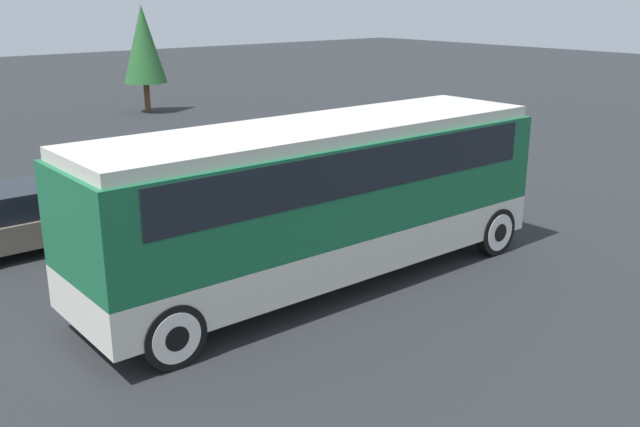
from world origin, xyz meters
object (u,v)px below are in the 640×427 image
object	(u,v)px
tour_bus	(324,189)
parked_car_near	(37,216)
parked_car_far	(230,177)
parked_car_mid	(212,152)

from	to	relation	value
tour_bus	parked_car_near	size ratio (longest dim) A/B	2.28
tour_bus	parked_car_far	world-z (taller)	tour_bus
parked_car_near	parked_car_mid	world-z (taller)	parked_car_near
tour_bus	parked_car_mid	distance (m)	9.57
tour_bus	parked_car_far	bearing A→B (deg)	74.57
parked_car_near	parked_car_far	bearing A→B (deg)	3.71
parked_car_near	parked_car_mid	xyz separation A→B (m)	(6.57, 3.34, -0.00)
parked_car_mid	parked_car_far	distance (m)	3.25
parked_car_near	parked_car_far	xyz separation A→B (m)	(5.32, 0.34, -0.01)
parked_car_mid	parked_car_far	size ratio (longest dim) A/B	0.92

